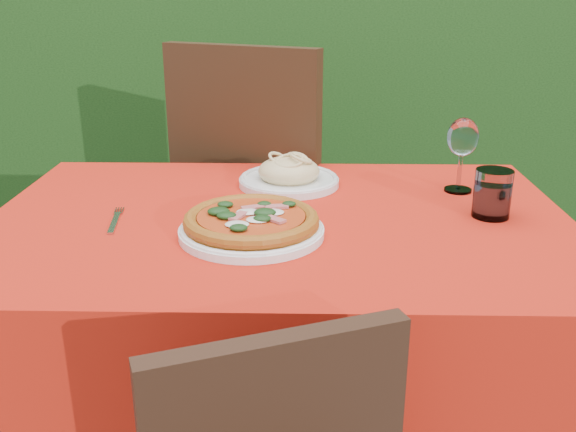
{
  "coord_description": "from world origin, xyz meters",
  "views": [
    {
      "loc": [
        0.05,
        -1.3,
        1.23
      ],
      "look_at": [
        0.02,
        -0.05,
        0.77
      ],
      "focal_mm": 40.0,
      "sensor_mm": 36.0,
      "label": 1
    }
  ],
  "objects_px": {
    "pasta_plate": "(289,175)",
    "fork": "(114,223)",
    "chair_far": "(261,190)",
    "water_glass": "(492,196)",
    "wine_glass": "(463,140)",
    "pizza_plate": "(251,224)"
  },
  "relations": [
    {
      "from": "pasta_plate",
      "to": "fork",
      "type": "bearing_deg",
      "value": -142.15
    },
    {
      "from": "chair_far",
      "to": "water_glass",
      "type": "xyz_separation_m",
      "value": [
        0.54,
        -0.61,
        0.19
      ]
    },
    {
      "from": "wine_glass",
      "to": "chair_far",
      "type": "bearing_deg",
      "value": 139.58
    },
    {
      "from": "chair_far",
      "to": "fork",
      "type": "xyz_separation_m",
      "value": [
        -0.27,
        -0.67,
        0.14
      ]
    },
    {
      "from": "water_glass",
      "to": "fork",
      "type": "bearing_deg",
      "value": -175.52
    },
    {
      "from": "pasta_plate",
      "to": "wine_glass",
      "type": "bearing_deg",
      "value": -5.58
    },
    {
      "from": "pizza_plate",
      "to": "water_glass",
      "type": "bearing_deg",
      "value": 13.34
    },
    {
      "from": "chair_far",
      "to": "wine_glass",
      "type": "bearing_deg",
      "value": 162.88
    },
    {
      "from": "pizza_plate",
      "to": "pasta_plate",
      "type": "bearing_deg",
      "value": 78.65
    },
    {
      "from": "water_glass",
      "to": "fork",
      "type": "relative_size",
      "value": 0.62
    },
    {
      "from": "pizza_plate",
      "to": "water_glass",
      "type": "xyz_separation_m",
      "value": [
        0.51,
        0.12,
        0.02
      ]
    },
    {
      "from": "fork",
      "to": "pizza_plate",
      "type": "bearing_deg",
      "value": -19.15
    },
    {
      "from": "pizza_plate",
      "to": "fork",
      "type": "xyz_separation_m",
      "value": [
        -0.29,
        0.06,
        -0.02
      ]
    },
    {
      "from": "chair_far",
      "to": "pasta_plate",
      "type": "xyz_separation_m",
      "value": [
        0.1,
        -0.39,
        0.16
      ]
    },
    {
      "from": "pasta_plate",
      "to": "chair_far",
      "type": "bearing_deg",
      "value": 103.71
    },
    {
      "from": "pasta_plate",
      "to": "wine_glass",
      "type": "distance_m",
      "value": 0.43
    },
    {
      "from": "water_glass",
      "to": "wine_glass",
      "type": "relative_size",
      "value": 0.58
    },
    {
      "from": "water_glass",
      "to": "wine_glass",
      "type": "distance_m",
      "value": 0.2
    },
    {
      "from": "wine_glass",
      "to": "pasta_plate",
      "type": "bearing_deg",
      "value": 174.42
    },
    {
      "from": "water_glass",
      "to": "wine_glass",
      "type": "bearing_deg",
      "value": 99.33
    },
    {
      "from": "fork",
      "to": "chair_far",
      "type": "bearing_deg",
      "value": 60.42
    },
    {
      "from": "pizza_plate",
      "to": "pasta_plate",
      "type": "height_order",
      "value": "pasta_plate"
    }
  ]
}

